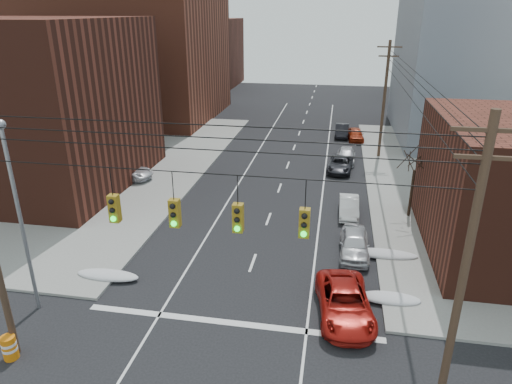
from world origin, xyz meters
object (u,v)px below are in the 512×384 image
at_px(parked_car_b, 349,207).
at_px(lot_car_a, 103,171).
at_px(parked_car_d, 346,156).
at_px(lot_car_c, 36,182).
at_px(construction_barrel, 9,347).
at_px(parked_car_a, 354,244).
at_px(parked_car_f, 342,131).
at_px(parked_car_c, 340,164).
at_px(red_pickup, 345,303).
at_px(parked_car_e, 356,134).
at_px(lot_car_d, 103,149).
at_px(lot_car_b, 126,171).

distance_m(parked_car_b, lot_car_a, 20.89).
relative_size(parked_car_d, lot_car_c, 1.03).
distance_m(parked_car_b, construction_barrel, 22.00).
height_order(parked_car_a, parked_car_f, parked_car_a).
height_order(parked_car_f, construction_barrel, parked_car_f).
bearing_deg(parked_car_c, red_pickup, -83.30).
height_order(red_pickup, parked_car_e, red_pickup).
distance_m(parked_car_f, lot_car_a, 26.88).
relative_size(parked_car_a, parked_car_c, 0.94).
bearing_deg(lot_car_c, construction_barrel, -124.96).
xyz_separation_m(lot_car_c, lot_car_d, (0.90, 9.35, 0.12)).
relative_size(red_pickup, parked_car_d, 1.20).
relative_size(parked_car_b, lot_car_d, 0.88).
bearing_deg(lot_car_b, lot_car_d, 54.55).
relative_size(parked_car_d, lot_car_d, 1.01).
height_order(lot_car_a, lot_car_c, lot_car_a).
height_order(parked_car_c, parked_car_e, parked_car_e).
distance_m(lot_car_b, construction_barrel, 21.48).
bearing_deg(construction_barrel, parked_car_f, 70.91).
height_order(lot_car_c, lot_car_d, lot_car_d).
bearing_deg(parked_car_d, construction_barrel, -111.65).
distance_m(parked_car_a, lot_car_a, 22.83).
bearing_deg(red_pickup, lot_car_a, 135.23).
xyz_separation_m(red_pickup, lot_car_c, (-24.16, 11.89, 0.04)).
distance_m(red_pickup, lot_car_c, 26.92).
relative_size(red_pickup, parked_car_b, 1.37).
relative_size(red_pickup, lot_car_c, 1.23).
height_order(parked_car_e, lot_car_c, lot_car_c).
distance_m(lot_car_b, lot_car_d, 7.52).
relative_size(parked_car_e, construction_barrel, 3.74).
xyz_separation_m(parked_car_d, lot_car_d, (-23.42, -2.71, 0.26)).
relative_size(parked_car_b, lot_car_a, 1.01).
height_order(parked_car_c, parked_car_f, parked_car_f).
bearing_deg(parked_car_b, lot_car_c, 179.00).
bearing_deg(parked_car_b, parked_car_c, 93.56).
relative_size(parked_car_a, parked_car_b, 1.12).
bearing_deg(lot_car_c, lot_car_a, -24.49).
xyz_separation_m(parked_car_e, lot_car_b, (-19.47, -16.33, 0.12)).
distance_m(parked_car_c, lot_car_b, 18.70).
bearing_deg(lot_car_b, red_pickup, -118.14).
bearing_deg(parked_car_e, lot_car_a, -146.74).
bearing_deg(parked_car_c, parked_car_b, -80.21).
xyz_separation_m(lot_car_a, lot_car_d, (-3.03, 5.83, 0.12)).
bearing_deg(construction_barrel, parked_car_b, 50.58).
bearing_deg(lot_car_a, parked_car_c, -81.13).
height_order(parked_car_c, lot_car_d, lot_car_d).
height_order(parked_car_b, lot_car_b, lot_car_b).
height_order(red_pickup, parked_car_a, red_pickup).
relative_size(lot_car_a, lot_car_d, 0.87).
relative_size(parked_car_a, parked_car_e, 1.06).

